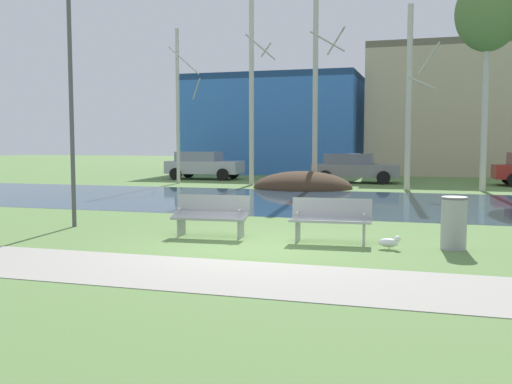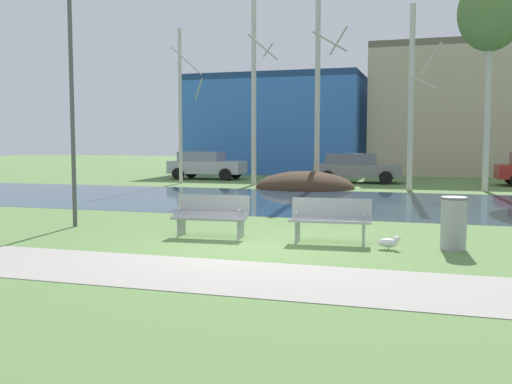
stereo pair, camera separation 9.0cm
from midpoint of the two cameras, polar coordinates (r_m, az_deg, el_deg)
ground_plane at (r=20.65m, az=7.77°, el=-0.70°), size 120.00×120.00×0.00m
paved_path_strip at (r=8.87m, az=-4.84°, el=-8.05°), size 60.00×2.18×0.01m
river_band at (r=19.66m, az=7.31°, el=-0.96°), size 80.00×8.84×0.01m
soil_mound at (r=25.43m, az=4.47°, el=0.37°), size 4.34×3.51×1.50m
bench_left at (r=12.35m, az=-4.62°, el=-2.19°), size 1.64×0.67×0.87m
bench_right at (r=11.68m, az=7.12°, el=-2.62°), size 1.64×0.67×0.87m
trash_bin at (r=11.42m, az=18.59°, el=-2.81°), size 0.49×0.49×0.99m
seagull at (r=11.16m, az=12.72°, el=-4.82°), size 0.44×0.16×0.26m
streetlamp at (r=14.47m, az=-17.92°, el=12.48°), size 0.32×0.32×6.04m
birch_far_left at (r=28.71m, az=-7.69°, el=8.45°), size 1.34×2.45×7.44m
birch_left at (r=27.40m, az=-0.49°, el=10.16°), size 1.31×2.19×8.88m
birch_center_left at (r=26.52m, az=5.81°, el=10.49°), size 1.46×2.64×9.00m
birch_center at (r=25.23m, az=14.71°, el=9.01°), size 1.33×2.22×7.65m
birch_center_right at (r=26.08m, az=21.67°, el=15.87°), size 2.58×2.58×9.21m
parked_van_nearest_silver at (r=31.78m, az=-5.24°, el=2.69°), size 4.07×2.23×1.50m
parked_sedan_second_grey at (r=29.30m, az=9.47°, el=2.41°), size 4.28×2.24×1.44m
building_blue_store at (r=39.37m, az=2.00°, el=6.56°), size 11.14×7.70×6.32m
building_beige_block at (r=38.54m, az=20.09°, el=7.51°), size 12.11×6.56×7.93m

